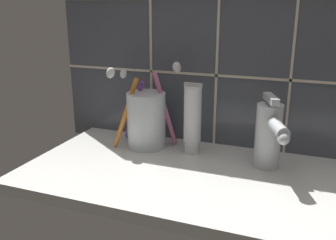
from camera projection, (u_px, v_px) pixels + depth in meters
The scene contains 5 objects.
sink_counter at pixel (184, 176), 67.28cm from camera, with size 57.65×31.91×2.00cm, color silver.
tile_wall_backsplash at pixel (211, 48), 75.55cm from camera, with size 67.65×1.72×44.07cm.
toothbrush_cup at pixel (146, 119), 77.02cm from camera, with size 14.86×8.46×17.81cm.
toothpaste_tube at pixel (192, 119), 73.21cm from camera, with size 3.60×3.43×14.26cm.
sink_faucet at pixel (269, 134), 66.18cm from camera, with size 6.40×12.00×13.37cm.
Camera 1 is at (19.28, -58.32, 30.37)cm, focal length 40.00 mm.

